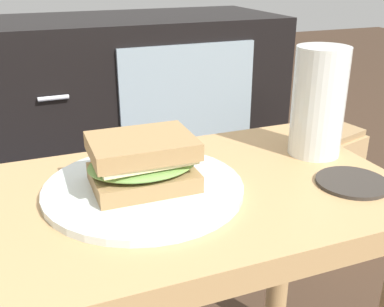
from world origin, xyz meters
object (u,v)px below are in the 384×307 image
beer_glass (318,105)px  paper_bag (323,183)px  tv_cabinet (131,106)px  plate (144,188)px  coaster (352,182)px  sandwich_front (143,162)px

beer_glass → paper_bag: beer_glass is taller
tv_cabinet → paper_bag: 0.67m
tv_cabinet → paper_bag: (0.43, -0.49, -0.14)m
beer_glass → paper_bag: 0.67m
tv_cabinet → plate: (-0.22, -0.93, 0.17)m
beer_glass → coaster: beer_glass is taller
sandwich_front → paper_bag: (0.65, 0.44, -0.35)m
tv_cabinet → paper_bag: tv_cabinet is taller
coaster → paper_bag: (0.37, 0.52, -0.31)m
plate → coaster: (0.27, -0.08, -0.00)m
beer_glass → coaster: (-0.02, -0.11, -0.08)m
tv_cabinet → beer_glass: 0.94m
tv_cabinet → sandwich_front: tv_cabinet is taller
sandwich_front → coaster: 0.29m
plate → paper_bag: plate is taller
sandwich_front → beer_glass: (0.29, 0.03, 0.04)m
plate → tv_cabinet: bearing=76.8°
coaster → paper_bag: 0.71m
tv_cabinet → beer_glass: beer_glass is taller
tv_cabinet → sandwich_front: 0.98m
beer_glass → paper_bag: size_ratio=0.53×
beer_glass → paper_bag: (0.36, 0.41, -0.38)m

